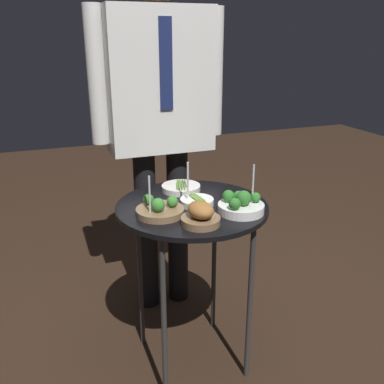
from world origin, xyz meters
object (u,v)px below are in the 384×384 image
(bowl_asparagus_near_rim, at_px, (197,201))
(bowl_roast_front_center, at_px, (201,215))
(bowl_broccoli_back_left, at_px, (241,205))
(bowl_asparagus_mid_left, at_px, (181,187))
(bowl_broccoli_back_right, at_px, (160,209))
(serving_cart, at_px, (192,221))
(waiter_figure, at_px, (159,98))

(bowl_asparagus_near_rim, bearing_deg, bowl_roast_front_center, -107.03)
(bowl_broccoli_back_left, height_order, bowl_roast_front_center, bowl_broccoli_back_left)
(bowl_asparagus_mid_left, bearing_deg, bowl_broccoli_back_right, -125.96)
(bowl_asparagus_mid_left, height_order, bowl_roast_front_center, bowl_asparagus_mid_left)
(serving_cart, height_order, bowl_broccoli_back_right, bowl_broccoli_back_right)
(serving_cart, relative_size, bowl_asparagus_near_rim, 4.34)
(bowl_broccoli_back_left, relative_size, bowl_asparagus_mid_left, 1.09)
(serving_cart, distance_m, bowl_roast_front_center, 0.20)
(bowl_asparagus_mid_left, bearing_deg, bowl_roast_front_center, -98.27)
(serving_cart, xyz_separation_m, waiter_figure, (0.02, 0.46, 0.40))
(bowl_broccoli_back_right, bearing_deg, waiter_figure, 72.94)
(bowl_roast_front_center, bearing_deg, bowl_asparagus_mid_left, 81.73)
(bowl_broccoli_back_right, bearing_deg, bowl_roast_front_center, -50.55)
(serving_cart, bearing_deg, bowl_asparagus_mid_left, 85.36)
(bowl_broccoli_back_right, distance_m, waiter_figure, 0.62)
(bowl_roast_front_center, bearing_deg, bowl_broccoli_back_right, 129.45)
(bowl_roast_front_center, relative_size, waiter_figure, 0.08)
(serving_cart, relative_size, bowl_broccoli_back_left, 4.12)
(serving_cart, height_order, waiter_figure, waiter_figure)
(serving_cart, bearing_deg, waiter_figure, 87.95)
(bowl_asparagus_near_rim, height_order, waiter_figure, waiter_figure)
(bowl_broccoli_back_left, distance_m, bowl_broccoli_back_right, 0.29)
(bowl_roast_front_center, bearing_deg, serving_cart, 78.49)
(bowl_broccoli_back_left, height_order, bowl_asparagus_near_rim, bowl_broccoli_back_left)
(bowl_asparagus_near_rim, bearing_deg, serving_cart, 151.85)
(bowl_asparagus_mid_left, bearing_deg, waiter_figure, 89.34)
(serving_cart, relative_size, waiter_figure, 0.43)
(serving_cart, bearing_deg, bowl_roast_front_center, -101.51)
(bowl_broccoli_back_right, xyz_separation_m, waiter_figure, (0.16, 0.51, 0.31))
(bowl_asparagus_mid_left, bearing_deg, serving_cart, -94.64)
(serving_cart, relative_size, bowl_broccoli_back_right, 4.16)
(bowl_asparagus_near_rim, relative_size, waiter_figure, 0.10)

